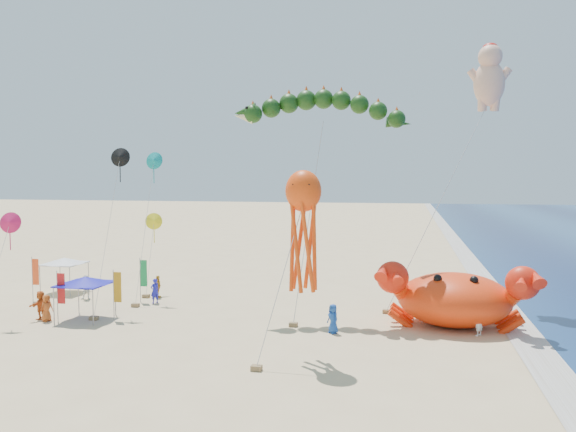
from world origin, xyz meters
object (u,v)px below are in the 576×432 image
Objects in this scene: canopy_blue at (85,281)px; cherub_kite at (489,76)px; octopus_kite at (303,221)px; canopy_white at (64,261)px; dragon_kite at (321,113)px; crab_inflatable at (455,298)px.

cherub_kite is at bearing 23.25° from canopy_blue.
octopus_kite is (-10.57, -15.38, -9.36)m from cherub_kite.
dragon_kite is at bearing -6.16° from canopy_white.
crab_inflatable is 16.65m from cherub_kite.
crab_inflatable is at bearing -108.77° from cherub_kite.
cherub_kite is 6.02× the size of canopy_white.
octopus_kite reaches higher than crab_inflatable.
canopy_blue is 1.04× the size of canopy_white.
cherub_kite reaches higher than crab_inflatable.
cherub_kite is at bearing 28.12° from dragon_kite.
crab_inflatable is 14.28m from dragon_kite.
cherub_kite is 5.78× the size of canopy_blue.
canopy_blue is (-22.69, -2.98, 0.68)m from crab_inflatable.
cherub_kite is (11.15, 5.96, 3.05)m from dragon_kite.
cherub_kite is (2.69, 7.93, 14.39)m from crab_inflatable.
canopy_white is (-28.92, 4.18, 0.68)m from crab_inflatable.
crab_inflatable is 0.49× the size of cherub_kite.
canopy_blue is (-14.23, -4.95, -10.66)m from dragon_kite.
dragon_kite reaches higher than octopus_kite.
canopy_white is at bearing 151.07° from octopus_kite.
cherub_kite is 30.84m from canopy_blue.
cherub_kite reaches higher than canopy_blue.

